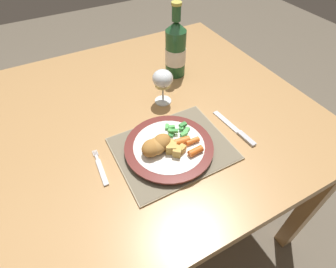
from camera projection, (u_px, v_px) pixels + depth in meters
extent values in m
plane|color=brown|center=(150.00, 212.00, 1.45)|extent=(6.00, 6.00, 0.00)
cube|color=#AD7F4C|center=(140.00, 115.00, 0.93)|extent=(1.18, 1.03, 0.04)
cube|color=#AD7F4C|center=(309.00, 206.00, 1.09)|extent=(0.06, 0.06, 0.70)
cube|color=#AD7F4C|center=(10.00, 150.00, 1.31)|extent=(0.06, 0.06, 0.70)
cube|color=#AD7F4C|center=(192.00, 89.00, 1.66)|extent=(0.06, 0.06, 0.70)
cube|color=gray|center=(173.00, 149.00, 0.80)|extent=(0.34, 0.27, 0.01)
cube|color=#6B604A|center=(173.00, 148.00, 0.79)|extent=(0.33, 0.26, 0.00)
cylinder|color=white|center=(169.00, 148.00, 0.79)|extent=(0.22, 0.22, 0.01)
cylinder|color=maroon|center=(169.00, 146.00, 0.78)|extent=(0.27, 0.27, 0.01)
cylinder|color=white|center=(169.00, 145.00, 0.78)|extent=(0.21, 0.21, 0.00)
ellipsoid|color=#A87033|center=(151.00, 148.00, 0.74)|extent=(0.08, 0.07, 0.04)
ellipsoid|color=#A87033|center=(161.00, 143.00, 0.75)|extent=(0.08, 0.07, 0.05)
ellipsoid|color=#B77F3D|center=(156.00, 146.00, 0.75)|extent=(0.08, 0.07, 0.04)
cube|color=#338438|center=(172.00, 134.00, 0.80)|extent=(0.03, 0.03, 0.01)
cube|color=green|center=(182.00, 127.00, 0.82)|extent=(0.02, 0.03, 0.01)
cube|color=#4CA84C|center=(172.00, 127.00, 0.81)|extent=(0.02, 0.02, 0.01)
cube|color=#4CA84C|center=(172.00, 131.00, 0.80)|extent=(0.02, 0.02, 0.01)
cube|color=#4CA84C|center=(167.00, 127.00, 0.82)|extent=(0.02, 0.02, 0.01)
cube|color=#4CA84C|center=(175.00, 144.00, 0.77)|extent=(0.02, 0.01, 0.01)
cube|color=#338438|center=(183.00, 125.00, 0.82)|extent=(0.03, 0.02, 0.01)
cube|color=green|center=(175.00, 131.00, 0.80)|extent=(0.02, 0.02, 0.01)
cube|color=#4CA84C|center=(187.00, 130.00, 0.81)|extent=(0.03, 0.02, 0.01)
cube|color=#4CA84C|center=(184.00, 134.00, 0.80)|extent=(0.02, 0.01, 0.01)
cylinder|color=orange|center=(196.00, 151.00, 0.75)|extent=(0.05, 0.02, 0.02)
cylinder|color=orange|center=(193.00, 141.00, 0.78)|extent=(0.04, 0.02, 0.02)
cylinder|color=orange|center=(182.00, 141.00, 0.77)|extent=(0.05, 0.03, 0.02)
cube|color=silver|center=(102.00, 172.00, 0.74)|extent=(0.02, 0.10, 0.01)
cube|color=silver|center=(97.00, 158.00, 0.77)|extent=(0.01, 0.02, 0.01)
cube|color=silver|center=(97.00, 152.00, 0.79)|extent=(0.00, 0.02, 0.00)
cube|color=silver|center=(96.00, 153.00, 0.79)|extent=(0.00, 0.02, 0.00)
cube|color=silver|center=(95.00, 153.00, 0.78)|extent=(0.00, 0.02, 0.00)
cube|color=silver|center=(93.00, 154.00, 0.78)|extent=(0.00, 0.02, 0.00)
cube|color=silver|center=(226.00, 122.00, 0.88)|extent=(0.03, 0.12, 0.00)
cube|color=#B2B2B7|center=(246.00, 138.00, 0.82)|extent=(0.02, 0.07, 0.01)
cylinder|color=silver|center=(163.00, 101.00, 0.96)|extent=(0.06, 0.06, 0.00)
cylinder|color=silver|center=(163.00, 93.00, 0.93)|extent=(0.01, 0.01, 0.07)
ellipsoid|color=silver|center=(163.00, 78.00, 0.89)|extent=(0.07, 0.07, 0.06)
cylinder|color=#E0D684|center=(163.00, 82.00, 0.90)|extent=(0.06, 0.06, 0.03)
cylinder|color=#23562D|center=(175.00, 53.00, 1.02)|extent=(0.08, 0.08, 0.18)
cone|color=#23562D|center=(176.00, 26.00, 0.94)|extent=(0.08, 0.08, 0.04)
cylinder|color=#23562D|center=(176.00, 13.00, 0.91)|extent=(0.03, 0.03, 0.05)
cylinder|color=#BFB74C|center=(177.00, 3.00, 0.88)|extent=(0.04, 0.04, 0.01)
cylinder|color=white|center=(175.00, 56.00, 1.02)|extent=(0.08, 0.08, 0.06)
cube|color=gold|center=(177.00, 151.00, 0.74)|extent=(0.04, 0.04, 0.03)
cube|color=gold|center=(182.00, 149.00, 0.75)|extent=(0.03, 0.02, 0.02)
cube|color=gold|center=(171.00, 149.00, 0.75)|extent=(0.04, 0.04, 0.03)
cube|color=gold|center=(171.00, 145.00, 0.76)|extent=(0.03, 0.03, 0.03)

